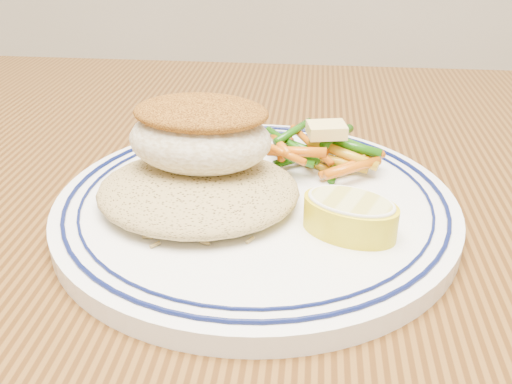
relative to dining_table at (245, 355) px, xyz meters
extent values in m
cube|color=#43260D|center=(0.00, 0.00, 0.08)|extent=(1.50, 0.90, 0.04)
cylinder|color=white|center=(0.00, 0.04, 0.10)|extent=(0.29, 0.29, 0.01)
torus|color=#0A113F|center=(0.00, 0.04, 0.11)|extent=(0.27, 0.27, 0.00)
torus|color=#0A113F|center=(0.00, 0.04, 0.11)|extent=(0.25, 0.25, 0.00)
ellipsoid|color=#A08850|center=(-0.04, 0.03, 0.13)|extent=(0.14, 0.13, 0.03)
ellipsoid|color=beige|center=(-0.04, 0.05, 0.15)|extent=(0.11, 0.08, 0.04)
ellipsoid|color=#945917|center=(-0.04, 0.05, 0.17)|extent=(0.10, 0.07, 0.02)
cylinder|color=#C49014|center=(0.04, 0.10, 0.11)|extent=(0.04, 0.04, 0.01)
cylinder|color=#19510A|center=(0.06, 0.09, 0.12)|extent=(0.01, 0.06, 0.01)
cylinder|color=#C49014|center=(0.06, 0.12, 0.12)|extent=(0.03, 0.05, 0.01)
cylinder|color=#19510A|center=(0.04, 0.10, 0.12)|extent=(0.06, 0.04, 0.01)
cylinder|color=#BD5509|center=(0.03, 0.11, 0.12)|extent=(0.04, 0.04, 0.01)
cylinder|color=#C49014|center=(0.06, 0.09, 0.12)|extent=(0.05, 0.02, 0.01)
cylinder|color=#BD5509|center=(0.07, 0.09, 0.12)|extent=(0.05, 0.03, 0.01)
cylinder|color=#C49014|center=(0.07, 0.12, 0.12)|extent=(0.03, 0.06, 0.01)
cylinder|color=#19510A|center=(0.03, 0.12, 0.12)|extent=(0.05, 0.03, 0.01)
cylinder|color=#BD5509|center=(0.02, 0.11, 0.12)|extent=(0.01, 0.05, 0.01)
cylinder|color=#BD5509|center=(0.05, 0.12, 0.12)|extent=(0.01, 0.05, 0.01)
cylinder|color=#BD5509|center=(0.07, 0.07, 0.13)|extent=(0.04, 0.04, 0.01)
cylinder|color=#19510A|center=(0.07, 0.12, 0.13)|extent=(0.04, 0.05, 0.01)
cylinder|color=#BD5509|center=(0.04, 0.11, 0.13)|extent=(0.04, 0.05, 0.01)
cylinder|color=#C49014|center=(0.07, 0.09, 0.13)|extent=(0.06, 0.03, 0.02)
cylinder|color=#19510A|center=(0.02, 0.09, 0.13)|extent=(0.05, 0.03, 0.01)
cylinder|color=#19510A|center=(0.06, 0.12, 0.13)|extent=(0.03, 0.05, 0.01)
cylinder|color=#19510A|center=(0.03, 0.10, 0.13)|extent=(0.05, 0.05, 0.01)
cylinder|color=#19510A|center=(0.07, 0.10, 0.13)|extent=(0.06, 0.03, 0.01)
cylinder|color=#BD5509|center=(0.02, 0.10, 0.13)|extent=(0.02, 0.06, 0.02)
cylinder|color=#BD5509|center=(0.03, 0.08, 0.13)|extent=(0.05, 0.01, 0.01)
cylinder|color=#19510A|center=(0.03, 0.12, 0.13)|extent=(0.03, 0.05, 0.01)
cylinder|color=#BD5509|center=(0.02, 0.08, 0.13)|extent=(0.04, 0.03, 0.01)
cube|color=#F8DB79|center=(0.05, 0.10, 0.14)|extent=(0.03, 0.03, 0.01)
torus|color=white|center=(0.07, 0.00, 0.13)|extent=(0.08, 0.08, 0.00)
camera|label=1|loc=(0.04, -0.32, 0.31)|focal=40.00mm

